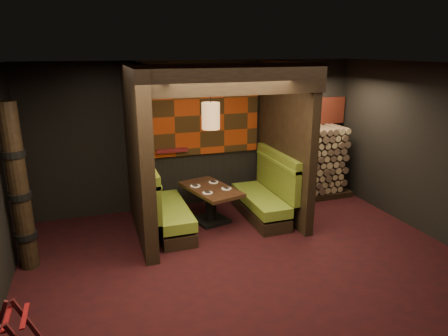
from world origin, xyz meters
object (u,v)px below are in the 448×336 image
at_px(booth_bench_left, 165,209).
at_px(totem_column, 19,190).
at_px(dining_table, 211,200).
at_px(firewood_stack, 311,163).
at_px(booth_bench_right, 265,197).
at_px(pendant_lamp, 211,116).

bearing_deg(booth_bench_left, totem_column, -165.25).
relative_size(booth_bench_left, dining_table, 1.16).
bearing_deg(booth_bench_left, firewood_stack, 12.17).
height_order(booth_bench_right, pendant_lamp, pendant_lamp).
bearing_deg(pendant_lamp, totem_column, -168.07).
bearing_deg(booth_bench_right, pendant_lamp, 175.85).
xyz_separation_m(booth_bench_right, firewood_stack, (1.35, 0.70, 0.35)).
bearing_deg(pendant_lamp, booth_bench_left, -175.10).
height_order(booth_bench_left, totem_column, totem_column).
distance_m(booth_bench_right, dining_table, 1.03).
height_order(dining_table, firewood_stack, firewood_stack).
bearing_deg(firewood_stack, totem_column, -166.81).
height_order(booth_bench_left, firewood_stack, firewood_stack).
bearing_deg(totem_column, firewood_stack, 13.19).
distance_m(dining_table, pendant_lamp, 1.54).
height_order(booth_bench_right, totem_column, totem_column).
height_order(booth_bench_left, booth_bench_right, same).
relative_size(booth_bench_right, firewood_stack, 0.92).
relative_size(booth_bench_right, dining_table, 1.16).
xyz_separation_m(booth_bench_right, totem_column, (-3.98, -0.55, 0.79)).
bearing_deg(booth_bench_right, dining_table, 173.08).
bearing_deg(dining_table, booth_bench_left, -171.84).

